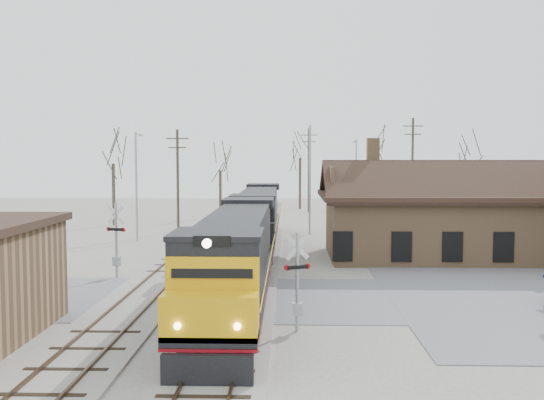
% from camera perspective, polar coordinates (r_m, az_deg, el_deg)
% --- Properties ---
extents(ground, '(140.00, 140.00, 0.00)m').
position_cam_1_polar(ground, '(28.73, -3.08, -9.22)').
color(ground, '#A49E94').
rests_on(ground, ground).
extents(road, '(60.00, 9.00, 0.03)m').
position_cam_1_polar(road, '(28.73, -3.08, -9.19)').
color(road, slate).
rests_on(road, ground).
extents(track_main, '(3.40, 90.00, 0.24)m').
position_cam_1_polar(track_main, '(43.43, -1.45, -4.61)').
color(track_main, '#A49E94').
rests_on(track_main, ground).
extents(track_siding, '(3.40, 90.00, 0.24)m').
position_cam_1_polar(track_siding, '(43.90, -7.34, -4.55)').
color(track_siding, '#A49E94').
rests_on(track_siding, ground).
extents(depot, '(15.20, 9.31, 7.90)m').
position_cam_1_polar(depot, '(41.24, 15.20, -1.93)').
color(depot, '#9F7652').
rests_on(depot, ground).
extents(locomotive_lead, '(2.86, 19.15, 4.25)m').
position_cam_1_polar(locomotive_lead, '(26.18, -3.49, -5.55)').
color(locomotive_lead, black).
rests_on(locomotive_lead, ground).
extents(locomotive_trailing, '(2.86, 19.15, 4.02)m').
position_cam_1_polar(locomotive_trailing, '(45.40, -1.30, -1.48)').
color(locomotive_trailing, black).
rests_on(locomotive_trailing, ground).
extents(crossbuck_near, '(1.02, 0.51, 3.78)m').
position_cam_1_polar(crossbuck_near, '(23.07, 2.39, -7.95)').
color(crossbuck_near, '#A5A8AD').
rests_on(crossbuck_near, ground).
extents(crossbuck_far, '(1.14, 0.43, 4.11)m').
position_cam_1_polar(crossbuck_far, '(34.19, -14.45, -3.93)').
color(crossbuck_far, '#A5A8AD').
rests_on(crossbuck_far, ground).
extents(streetlight_a, '(0.25, 2.04, 8.55)m').
position_cam_1_polar(streetlight_a, '(48.48, -12.62, 1.82)').
color(streetlight_a, '#A5A8AD').
rests_on(streetlight_a, ground).
extents(streetlight_b, '(0.25, 2.04, 9.33)m').
position_cam_1_polar(streetlight_b, '(51.67, 3.59, 2.48)').
color(streetlight_b, '#A5A8AD').
rests_on(streetlight_b, ground).
extents(streetlight_c, '(0.25, 2.04, 8.38)m').
position_cam_1_polar(streetlight_c, '(61.15, 7.90, 2.23)').
color(streetlight_c, '#A5A8AD').
rests_on(streetlight_c, ground).
extents(utility_pole_a, '(2.00, 0.24, 9.06)m').
position_cam_1_polar(utility_pole_a, '(54.14, -8.86, 2.02)').
color(utility_pole_a, '#382D23').
rests_on(utility_pole_a, ground).
extents(utility_pole_b, '(2.00, 0.24, 10.09)m').
position_cam_1_polar(utility_pole_b, '(73.31, 3.48, 2.98)').
color(utility_pole_b, '#382D23').
rests_on(utility_pole_b, ground).
extents(utility_pole_c, '(2.00, 0.24, 10.47)m').
position_cam_1_polar(utility_pole_c, '(61.19, 13.07, 2.86)').
color(utility_pole_c, '#382D23').
rests_on(utility_pole_c, ground).
extents(tree_a, '(4.01, 4.01, 9.82)m').
position_cam_1_polar(tree_a, '(60.61, -14.74, 4.26)').
color(tree_a, '#382D23').
rests_on(tree_a, ground).
extents(tree_b, '(3.44, 3.44, 8.43)m').
position_cam_1_polar(tree_b, '(68.24, -4.90, 3.50)').
color(tree_b, '#382D23').
rests_on(tree_b, ground).
extents(tree_c, '(4.36, 4.36, 10.69)m').
position_cam_1_polar(tree_c, '(77.55, 2.66, 4.76)').
color(tree_c, '#382D23').
rests_on(tree_c, ground).
extents(tree_d, '(4.16, 4.16, 10.18)m').
position_cam_1_polar(tree_d, '(70.80, 9.78, 4.49)').
color(tree_d, '#382D23').
rests_on(tree_d, ground).
extents(tree_e, '(3.89, 3.89, 9.52)m').
position_cam_1_polar(tree_e, '(69.54, 18.12, 3.97)').
color(tree_e, '#382D23').
rests_on(tree_e, ground).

